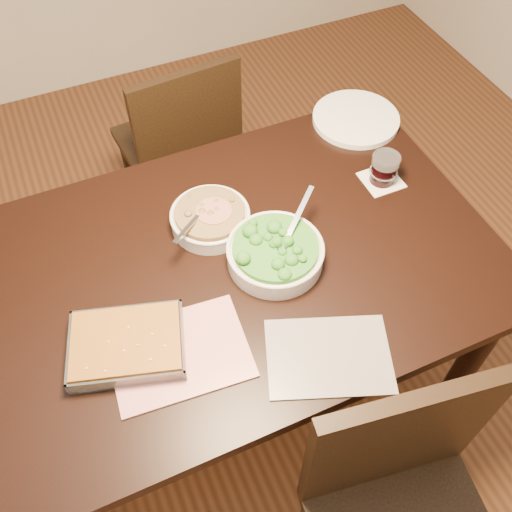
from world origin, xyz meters
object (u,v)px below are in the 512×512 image
stew_bowl (210,218)px  baking_dish (127,345)px  wine_tumbler (384,168)px  chair_far (182,143)px  broccoli_bowl (275,252)px  dinner_plate (356,119)px  chair_near (403,511)px  table (230,284)px

stew_bowl → baking_dish: (-0.31, -0.28, -0.01)m
wine_tumbler → chair_far: bearing=120.0°
broccoli_bowl → chair_far: size_ratio=0.30×
broccoli_bowl → wine_tumbler: (0.41, 0.14, 0.02)m
dinner_plate → chair_far: (-0.46, 0.43, -0.29)m
dinner_plate → chair_near: 1.14m
wine_tumbler → chair_near: 0.89m
broccoli_bowl → dinner_plate: size_ratio=0.92×
table → wine_tumbler: wine_tumbler is taller
wine_tumbler → stew_bowl: bearing=175.3°
baking_dish → wine_tumbler: (0.83, 0.24, 0.03)m
broccoli_bowl → wine_tumbler: 0.43m
baking_dish → chair_far: 1.06m
broccoli_bowl → baking_dish: size_ratio=0.83×
wine_tumbler → baking_dish: bearing=-164.0°
wine_tumbler → dinner_plate: bearing=76.2°
dinner_plate → baking_dish: bearing=-150.8°
dinner_plate → chair_near: chair_near is taller
wine_tumbler → chair_near: size_ratio=0.10×
chair_near → broccoli_bowl: bearing=102.5°
dinner_plate → chair_far: 0.70m
dinner_plate → stew_bowl: bearing=-159.2°
baking_dish → chair_near: size_ratio=0.34×
chair_far → baking_dish: bearing=60.5°
stew_bowl → chair_far: size_ratio=0.25×
broccoli_bowl → baking_dish: broccoli_bowl is taller
chair_far → table: bearing=76.5°
table → chair_far: (0.12, 0.79, -0.18)m
table → wine_tumbler: (0.52, 0.10, 0.14)m
stew_bowl → broccoli_bowl: size_ratio=0.86×
table → baking_dish: size_ratio=4.58×
broccoli_bowl → chair_far: (0.00, 0.83, -0.31)m
table → chair_near: bearing=-76.5°
wine_tumbler → chair_far: size_ratio=0.11×
baking_dish → chair_far: (0.42, 0.93, -0.30)m
stew_bowl → baking_dish: size_ratio=0.71×
wine_tumbler → dinner_plate: 0.27m
broccoli_bowl → dinner_plate: 0.62m
wine_tumbler → chair_far: 0.86m
chair_far → stew_bowl: bearing=75.2°
baking_dish → wine_tumbler: wine_tumbler is taller
table → wine_tumbler: 0.55m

